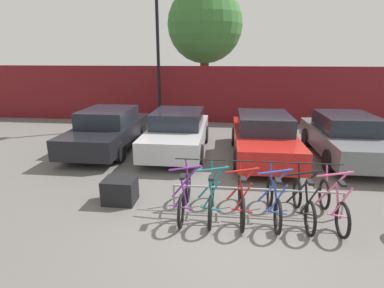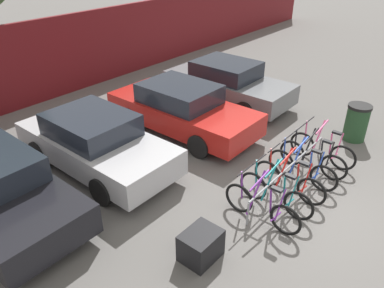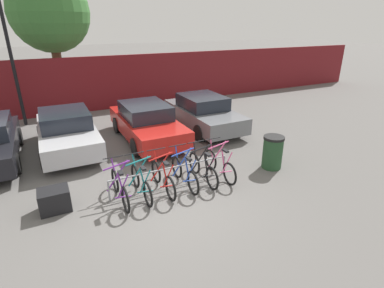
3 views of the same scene
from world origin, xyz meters
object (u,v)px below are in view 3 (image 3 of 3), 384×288
Objects in this scene: bicycle_black at (203,169)px; car_grey at (203,112)px; bicycle_teal at (141,183)px; lamp_post at (4,23)px; tree_behind_hoarding at (50,13)px; trash_bin at (273,152)px; bike_rack at (171,170)px; bicycle_red at (163,178)px; car_silver at (67,131)px; bicycle_purple at (120,188)px; cargo_crate at (55,200)px; bicycle_blue at (184,173)px; car_red at (147,122)px; bicycle_pink at (220,165)px.

car_grey is (2.22, 4.05, 0.31)m from bicycle_black.
car_grey is (4.03, 4.05, 0.31)m from bicycle_teal.
tree_behind_hoarding is at bearing 56.45° from lamp_post.
bicycle_black is 11.90m from tree_behind_hoarding.
car_grey is 4.18× the size of trash_bin.
trash_bin is (3.23, -0.36, 0.04)m from bike_rack.
car_silver reaches higher than bicycle_red.
car_grey is 4.27m from trash_bin.
bicycle_purple is 0.22× the size of lamp_post.
bike_rack is at bearing -3.47° from cargo_crate.
bicycle_black is 0.40× the size of car_grey.
bicycle_purple is 1.00× the size of bicycle_black.
bicycle_purple is at bearing 178.12° from bicycle_red.
bicycle_blue is at bearing -58.02° from car_silver.
tree_behind_hoarding is at bearing 108.97° from car_red.
car_grey is (3.12, 3.90, 0.21)m from bike_rack.
bicycle_black is (2.36, 0.00, 0.00)m from bicycle_purple.
bicycle_purple is 0.38× the size of car_red.
bike_rack is 0.53× the size of tree_behind_hoarding.
car_grey reaches higher than bike_rack.
cargo_crate is (-0.70, -3.81, -0.42)m from car_silver.
bike_rack is at bearing -80.19° from tree_behind_hoarding.
bicycle_teal is 0.22× the size of lamp_post.
car_red is (2.01, 3.83, 0.31)m from bicycle_purple.
bicycle_pink is at bearing 3.19° from bicycle_purple.
tree_behind_hoarding is at bearing 114.74° from trash_bin.
bicycle_teal is 5.72m from car_grey.
bicycle_teal is 2.37m from bicycle_pink.
car_red reaches higher than bicycle_purple.
bicycle_purple is 1.00× the size of bicycle_pink.
lamp_post is (-6.81, 3.92, 3.51)m from car_grey.
bicycle_purple reaches higher than trash_bin.
lamp_post is at bearing 130.21° from trash_bin.
bicycle_blue is 0.22× the size of lamp_post.
tree_behind_hoarding is (-5.06, 10.99, 4.11)m from trash_bin.
bicycle_purple is 4.69m from trash_bin.
lamp_post is 8.63m from cargo_crate.
bike_rack is 2.03× the size of bicycle_pink.
tree_behind_hoarding reaches higher than bicycle_purple.
bicycle_purple is 0.40× the size of car_silver.
bicycle_purple is 9.12m from lamp_post.
bicycle_teal is 1.00× the size of bicycle_blue.
bicycle_red is at bearing 177.61° from bicycle_blue.
lamp_post is at bearing 114.37° from bicycle_blue.
car_grey reaches higher than bicycle_purple.
bicycle_pink is 5.57m from car_silver.
bicycle_blue is at bearing -178.42° from bicycle_black.
bicycle_black is (0.57, 0.00, 0.00)m from bicycle_blue.
car_grey reaches higher than bicycle_blue.
bicycle_pink is 0.40× the size of car_silver.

